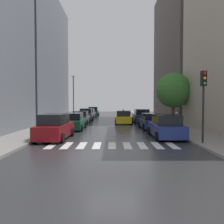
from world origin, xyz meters
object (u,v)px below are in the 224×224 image
at_px(street_tree_right, 175,90).
at_px(traffic_light_right_corner, 205,90).
at_px(parked_car_left_fourth, 87,115).
at_px(parked_car_right_third, 142,117).
at_px(parked_car_right_nearest, 167,127).
at_px(taxi_midroad, 124,117).
at_px(parked_car_right_second, 152,121).
at_px(parked_car_left_nearest, 56,128).
at_px(parked_car_left_second, 74,122).
at_px(parked_car_left_fifth, 90,113).
at_px(parked_car_left_third, 82,118).
at_px(pedestrian_foreground, 177,121).
at_px(lamp_post_left, 75,94).
at_px(parked_car_left_sixth, 94,112).

height_order(street_tree_right, traffic_light_right_corner, street_tree_right).
distance_m(parked_car_left_fourth, parked_car_right_third, 8.77).
height_order(parked_car_right_nearest, taxi_midroad, taxi_midroad).
xyz_separation_m(taxi_midroad, traffic_light_right_corner, (4.03, -14.63, 2.52)).
relative_size(parked_car_right_second, traffic_light_right_corner, 1.08).
bearing_deg(parked_car_left_nearest, parked_car_right_third, -28.34).
xyz_separation_m(parked_car_left_second, taxi_midroad, (5.14, 6.45, 0.01)).
bearing_deg(parked_car_left_fourth, parked_car_left_fifth, -0.44).
xyz_separation_m(parked_car_left_third, traffic_light_right_corner, (9.28, -14.34, 2.54)).
xyz_separation_m(pedestrian_foreground, traffic_light_right_corner, (-0.18, -6.27, 2.28)).
height_order(parked_car_left_second, street_tree_right, street_tree_right).
bearing_deg(taxi_midroad, parked_car_right_third, -68.38).
distance_m(parked_car_right_second, pedestrian_foreground, 3.23).
distance_m(parked_car_left_second, traffic_light_right_corner, 12.54).
xyz_separation_m(parked_car_right_nearest, taxi_midroad, (-2.52, 11.63, -0.02)).
xyz_separation_m(traffic_light_right_corner, lamp_post_left, (-11.00, 19.15, 0.60)).
bearing_deg(parked_car_right_nearest, parked_car_left_nearest, 95.16).
bearing_deg(traffic_light_right_corner, street_tree_right, 83.70).
xyz_separation_m(parked_car_right_second, taxi_midroad, (-2.43, 5.67, 0.03)).
relative_size(pedestrian_foreground, traffic_light_right_corner, 0.38).
height_order(parked_car_left_fifth, parked_car_right_nearest, parked_car_right_nearest).
xyz_separation_m(parked_car_right_nearest, parked_car_right_second, (-0.09, 5.96, -0.05)).
height_order(parked_car_left_third, parked_car_right_third, parked_car_right_third).
bearing_deg(lamp_post_left, traffic_light_right_corner, -60.12).
distance_m(traffic_light_right_corner, lamp_post_left, 22.09).
height_order(parked_car_left_fourth, traffic_light_right_corner, traffic_light_right_corner).
bearing_deg(parked_car_left_nearest, parked_car_right_second, -47.41).
xyz_separation_m(parked_car_left_fifth, pedestrian_foreground, (9.60, -19.74, 0.25)).
relative_size(parked_car_left_third, street_tree_right, 0.76).
xyz_separation_m(parked_car_left_fourth, parked_car_right_third, (7.58, -4.41, 0.00)).
bearing_deg(taxi_midroad, parked_car_left_third, 94.64).
height_order(parked_car_right_second, lamp_post_left, lamp_post_left).
relative_size(parked_car_left_third, parked_car_right_second, 0.93).
height_order(parked_car_left_second, parked_car_right_nearest, parked_car_right_nearest).
bearing_deg(parked_car_left_sixth, parked_car_left_fourth, -179.86).
xyz_separation_m(parked_car_right_third, pedestrian_foreground, (1.86, -9.21, 0.17)).
bearing_deg(parked_car_left_third, lamp_post_left, 20.25).
bearing_deg(traffic_light_right_corner, pedestrian_foreground, 88.36).
relative_size(parked_car_right_nearest, parked_car_right_second, 0.99).
distance_m(taxi_midroad, traffic_light_right_corner, 15.38).
xyz_separation_m(parked_car_left_fifth, street_tree_right, (10.66, -14.80, 3.18)).
relative_size(taxi_midroad, lamp_post_left, 0.70).
height_order(parked_car_left_second, pedestrian_foreground, pedestrian_foreground).
height_order(parked_car_left_fourth, lamp_post_left, lamp_post_left).
height_order(parked_car_left_fifth, traffic_light_right_corner, traffic_light_right_corner).
relative_size(parked_car_left_second, traffic_light_right_corner, 1.05).
height_order(parked_car_left_fifth, parked_car_right_third, parked_car_right_third).
relative_size(parked_car_left_sixth, parked_car_right_third, 0.92).
distance_m(parked_car_left_second, taxi_midroad, 8.25).
relative_size(parked_car_right_third, lamp_post_left, 0.72).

